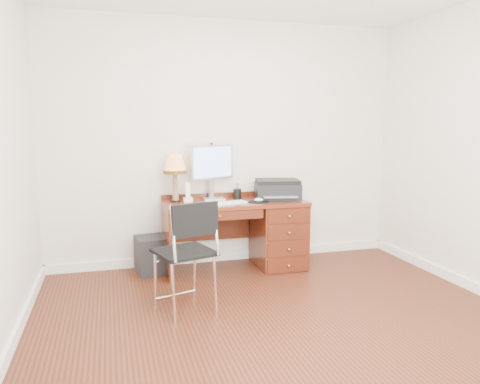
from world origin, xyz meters
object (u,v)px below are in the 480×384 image
object	(u,v)px
leg_lamp	(175,167)
equipment_box	(153,255)
printer	(278,189)
phone	(188,196)
chair	(185,246)
desk	(263,230)
monitor	(213,165)

from	to	relation	value
leg_lamp	equipment_box	xyz separation A→B (m)	(-0.26, -0.03, -0.93)
printer	equipment_box	world-z (taller)	printer
leg_lamp	equipment_box	distance (m)	0.96
phone	chair	xyz separation A→B (m)	(-0.21, -1.15, -0.23)
desk	printer	world-z (taller)	printer
desk	phone	bearing A→B (deg)	172.44
equipment_box	printer	bearing A→B (deg)	-12.07
monitor	leg_lamp	size ratio (longest dim) A/B	1.17
printer	leg_lamp	distance (m)	1.15
monitor	chair	xyz separation A→B (m)	(-0.51, -1.25, -0.55)
desk	chair	bearing A→B (deg)	-134.38
desk	phone	world-z (taller)	phone
equipment_box	desk	bearing A→B (deg)	-13.86
monitor	equipment_box	world-z (taller)	monitor
leg_lamp	desk	bearing A→B (deg)	-7.79
printer	equipment_box	bearing A→B (deg)	-171.44
chair	equipment_box	world-z (taller)	chair
monitor	desk	bearing A→B (deg)	-40.00
desk	monitor	xyz separation A→B (m)	(-0.51, 0.20, 0.71)
monitor	phone	world-z (taller)	monitor
desk	phone	size ratio (longest dim) A/B	7.42
monitor	equipment_box	distance (m)	1.15
equipment_box	monitor	bearing A→B (deg)	-0.59
equipment_box	chair	bearing A→B (deg)	-90.82
printer	chair	distance (m)	1.64
desk	monitor	size ratio (longest dim) A/B	2.53
monitor	equipment_box	size ratio (longest dim) A/B	1.52
monitor	phone	distance (m)	0.44
leg_lamp	chair	distance (m)	1.30
equipment_box	leg_lamp	bearing A→B (deg)	-2.05
phone	chair	world-z (taller)	same
desk	printer	distance (m)	0.48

